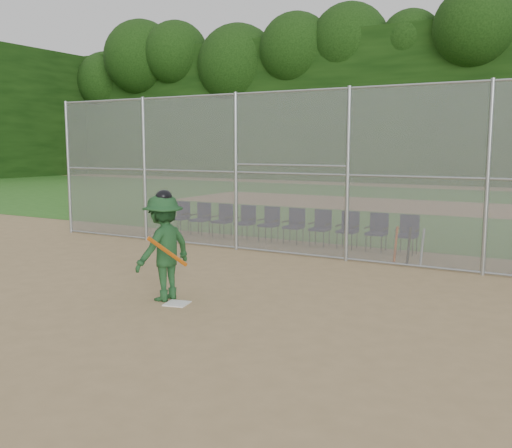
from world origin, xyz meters
The scene contains 18 objects.
ground centered at (0.00, 0.00, 0.00)m, with size 100.00×100.00×0.00m, color tan.
grass_strip centered at (0.00, 18.00, 0.01)m, with size 100.00×100.00×0.00m, color #2D681F.
dirt_patch_far centered at (0.00, 18.00, 0.01)m, with size 24.00×24.00×0.00m, color tan.
backstop_fence centered at (0.00, 5.00, 2.07)m, with size 16.09×0.09×4.00m.
treeline centered at (0.00, 20.00, 5.50)m, with size 81.00×60.00×11.00m.
home_plate centered at (-0.19, 0.11, 0.01)m, with size 0.38×0.38×0.02m, color white.
batter_at_plate centered at (-0.56, 0.24, 0.93)m, with size 0.99×1.37×1.92m.
spare_bats centered at (2.37, 5.34, 0.42)m, with size 0.66×0.32×0.84m.
chair_0 centered at (-5.00, 6.55, 0.48)m, with size 0.54×0.52×0.96m, color #110F3A, non-canonical shape.
chair_1 centered at (-4.22, 6.55, 0.48)m, with size 0.54×0.52×0.96m, color #110F3A, non-canonical shape.
chair_2 centered at (-3.45, 6.55, 0.48)m, with size 0.54×0.52×0.96m, color #110F3A, non-canonical shape.
chair_3 centered at (-2.67, 6.55, 0.48)m, with size 0.54×0.52×0.96m, color #110F3A, non-canonical shape.
chair_4 centered at (-1.89, 6.55, 0.48)m, with size 0.54×0.52×0.96m, color #110F3A, non-canonical shape.
chair_5 centered at (-1.11, 6.55, 0.48)m, with size 0.54×0.52×0.96m, color #110F3A, non-canonical shape.
chair_6 centered at (-0.33, 6.55, 0.48)m, with size 0.54×0.52×0.96m, color #110F3A, non-canonical shape.
chair_7 centered at (0.45, 6.55, 0.48)m, with size 0.54×0.52×0.96m, color #110F3A, non-canonical shape.
chair_8 centered at (1.22, 6.55, 0.48)m, with size 0.54×0.52×0.96m, color #110F3A, non-canonical shape.
chair_9 centered at (2.00, 6.55, 0.48)m, with size 0.54×0.52×0.96m, color #110F3A, non-canonical shape.
Camera 1 is at (5.59, -7.41, 2.66)m, focal length 40.00 mm.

